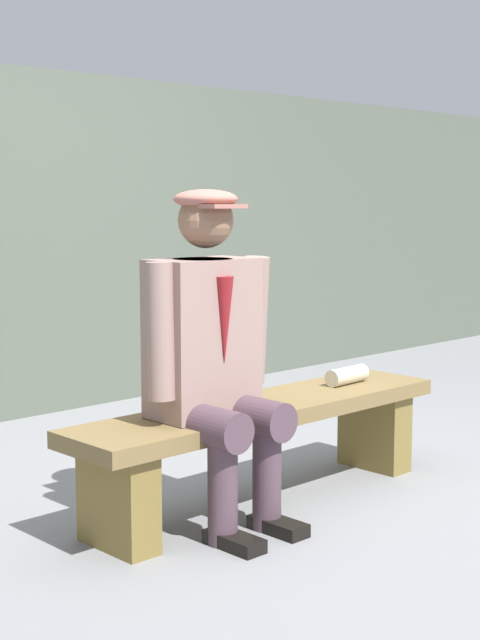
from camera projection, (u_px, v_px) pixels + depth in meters
ground_plane at (263, 502)px, 3.87m from camera, size 30.00×30.00×0.00m
bench at (263, 431)px, 3.83m from camera, size 1.80×0.39×0.42m
seated_man at (212, 349)px, 3.52m from camera, size 0.58×0.53×1.28m
rolled_magazine at (347, 375)px, 4.19m from camera, size 0.23×0.09×0.08m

